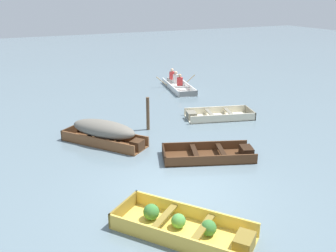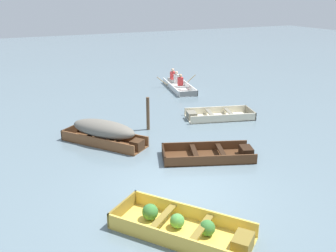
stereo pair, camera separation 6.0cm
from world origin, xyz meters
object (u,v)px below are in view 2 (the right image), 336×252
at_px(skiff_cream_near_moored, 216,116).
at_px(rowboat_white_with_crew, 178,85).
at_px(mooring_post, 148,114).
at_px(dinghy_yellow_foreground, 184,227).
at_px(skiff_dark_varnish_far_moored, 212,155).
at_px(skiff_wooden_brown_mid_moored, 104,131).

relative_size(skiff_cream_near_moored, rowboat_white_with_crew, 0.84).
height_order(rowboat_white_with_crew, mooring_post, mooring_post).
relative_size(dinghy_yellow_foreground, skiff_dark_varnish_far_moored, 1.02).
relative_size(skiff_cream_near_moored, skiff_wooden_brown_mid_moored, 0.99).
distance_m(dinghy_yellow_foreground, skiff_dark_varnish_far_moored, 4.11).
bearing_deg(skiff_dark_varnish_far_moored, mooring_post, 104.47).
xyz_separation_m(skiff_wooden_brown_mid_moored, mooring_post, (1.91, 0.67, 0.18)).
distance_m(dinghy_yellow_foreground, skiff_wooden_brown_mid_moored, 5.79).
bearing_deg(skiff_cream_near_moored, mooring_post, -178.73).
xyz_separation_m(dinghy_yellow_foreground, skiff_cream_near_moored, (4.90, 6.51, -0.04)).
height_order(dinghy_yellow_foreground, skiff_dark_varnish_far_moored, dinghy_yellow_foreground).
height_order(dinghy_yellow_foreground, skiff_wooden_brown_mid_moored, skiff_wooden_brown_mid_moored).
height_order(skiff_wooden_brown_mid_moored, skiff_dark_varnish_far_moored, skiff_wooden_brown_mid_moored).
height_order(dinghy_yellow_foreground, rowboat_white_with_crew, rowboat_white_with_crew).
bearing_deg(dinghy_yellow_foreground, skiff_wooden_brown_mid_moored, 91.28).
bearing_deg(dinghy_yellow_foreground, skiff_cream_near_moored, 53.02).
height_order(skiff_wooden_brown_mid_moored, mooring_post, mooring_post).
bearing_deg(mooring_post, skiff_cream_near_moored, 1.27).
xyz_separation_m(dinghy_yellow_foreground, skiff_wooden_brown_mid_moored, (-0.13, 5.78, 0.31)).
xyz_separation_m(skiff_wooden_brown_mid_moored, rowboat_white_with_crew, (5.92, 6.12, -0.27)).
distance_m(skiff_wooden_brown_mid_moored, mooring_post, 2.03).
distance_m(skiff_wooden_brown_mid_moored, skiff_dark_varnish_far_moored, 3.82).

